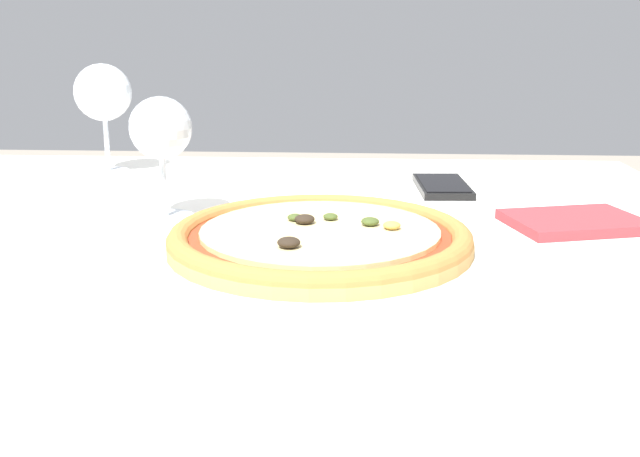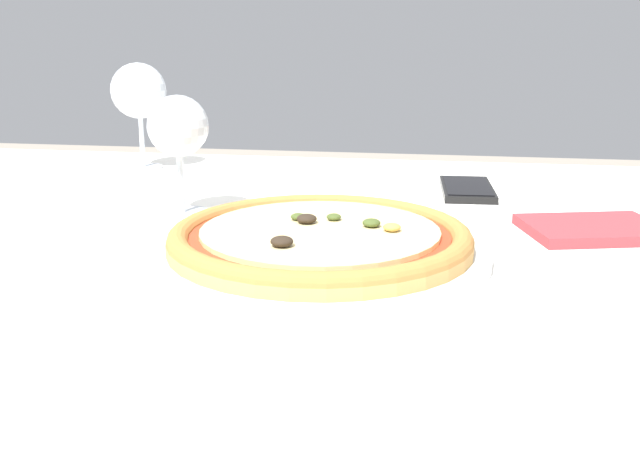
{
  "view_description": "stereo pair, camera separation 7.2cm",
  "coord_description": "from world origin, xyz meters",
  "views": [
    {
      "loc": [
        0.18,
        -0.75,
        0.96
      ],
      "look_at": [
        0.13,
        -0.06,
        0.77
      ],
      "focal_mm": 40.0,
      "sensor_mm": 36.0,
      "label": 1
    },
    {
      "loc": [
        0.25,
        -0.74,
        0.96
      ],
      "look_at": [
        0.13,
        -0.06,
        0.77
      ],
      "focal_mm": 40.0,
      "sensor_mm": 36.0,
      "label": 2
    }
  ],
  "objects": [
    {
      "name": "pizza_plate",
      "position": [
        0.13,
        -0.06,
        0.75
      ],
      "size": [
        0.34,
        0.34,
        0.04
      ],
      "color": "white",
      "rests_on": "dining_table"
    },
    {
      "name": "cell_phone",
      "position": [
        0.29,
        0.27,
        0.74
      ],
      "size": [
        0.08,
        0.15,
        0.01
      ],
      "color": "black",
      "rests_on": "dining_table"
    },
    {
      "name": "wine_glass_far_left",
      "position": [
        -0.24,
        0.37,
        0.86
      ],
      "size": [
        0.09,
        0.09,
        0.17
      ],
      "color": "silver",
      "rests_on": "dining_table"
    },
    {
      "name": "napkin_folded",
      "position": [
        0.43,
        0.07,
        0.74
      ],
      "size": [
        0.17,
        0.14,
        0.01
      ],
      "color": "#933338",
      "rests_on": "dining_table"
    },
    {
      "name": "wine_glass_far_right",
      "position": [
        -0.06,
        0.08,
        0.84
      ],
      "size": [
        0.07,
        0.07,
        0.15
      ],
      "color": "silver",
      "rests_on": "dining_table"
    },
    {
      "name": "dining_table",
      "position": [
        0.0,
        0.0,
        0.65
      ],
      "size": [
        1.26,
        1.04,
        0.74
      ],
      "color": "brown",
      "rests_on": "ground_plane"
    }
  ]
}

